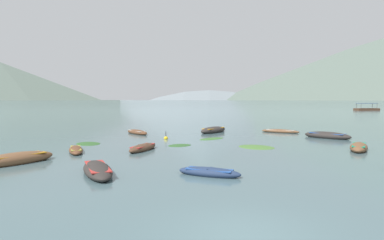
% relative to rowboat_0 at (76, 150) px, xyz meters
% --- Properties ---
extents(ground_plane, '(6000.00, 6000.00, 0.00)m').
position_rel_rowboat_0_xyz_m(ground_plane, '(9.39, 1485.88, -0.15)').
color(ground_plane, '#476066').
extents(mountain_1, '(623.59, 623.59, 203.12)m').
position_rel_rowboat_0_xyz_m(mountain_1, '(-468.22, 1631.79, 101.41)').
color(mountain_1, slate).
rests_on(mountain_1, ground).
extents(mountain_2, '(820.78, 820.78, 281.48)m').
position_rel_rowboat_0_xyz_m(mountain_2, '(67.45, 1346.83, 140.59)').
color(mountain_2, slate).
rests_on(mountain_2, ground).
extents(mountain_3, '(824.63, 824.63, 306.02)m').
position_rel_rowboat_0_xyz_m(mountain_3, '(531.39, 1640.93, 152.86)').
color(mountain_3, '#56665B').
rests_on(mountain_3, ground).
extents(rowboat_0, '(2.12, 3.68, 0.46)m').
position_rel_rowboat_0_xyz_m(rowboat_0, '(0.00, 0.00, 0.00)').
color(rowboat_0, brown).
rests_on(rowboat_0, ground).
extents(rowboat_1, '(3.20, 3.87, 0.54)m').
position_rel_rowboat_0_xyz_m(rowboat_1, '(2.36, 12.08, 0.02)').
color(rowboat_1, brown).
rests_on(rowboat_1, ground).
extents(rowboat_2, '(4.11, 4.06, 0.76)m').
position_rel_rowboat_0_xyz_m(rowboat_2, '(20.97, 8.08, 0.09)').
color(rowboat_2, '#2D2826').
rests_on(rowboat_2, ground).
extents(rowboat_3, '(3.26, 2.04, 0.51)m').
position_rel_rowboat_0_xyz_m(rowboat_3, '(8.90, -7.14, 0.01)').
color(rowboat_3, navy).
rests_on(rowboat_3, ground).
extents(rowboat_4, '(4.09, 2.95, 0.46)m').
position_rel_rowboat_0_xyz_m(rowboat_4, '(17.94, 13.27, -0.00)').
color(rowboat_4, brown).
rests_on(rowboat_4, ground).
extents(rowboat_5, '(2.88, 4.51, 0.64)m').
position_rel_rowboat_0_xyz_m(rowboat_5, '(3.39, -6.76, 0.05)').
color(rowboat_5, '#2D2826').
rests_on(rowboat_5, ground).
extents(rowboat_6, '(2.15, 3.77, 0.57)m').
position_rel_rowboat_0_xyz_m(rowboat_6, '(4.56, 0.79, 0.03)').
color(rowboat_6, '#4C3323').
rests_on(rowboat_6, ground).
extents(rowboat_7, '(3.85, 4.59, 0.79)m').
position_rel_rowboat_0_xyz_m(rowboat_7, '(10.57, 13.55, 0.10)').
color(rowboat_7, '#2D2826').
rests_on(rowboat_7, ground).
extents(rowboat_8, '(3.77, 4.48, 0.80)m').
position_rel_rowboat_0_xyz_m(rowboat_8, '(-2.04, -4.12, 0.10)').
color(rowboat_8, brown).
rests_on(rowboat_8, ground).
extents(rowboat_9, '(2.88, 3.95, 0.66)m').
position_rel_rowboat_0_xyz_m(rowboat_9, '(20.21, 0.76, 0.06)').
color(rowboat_9, brown).
rests_on(rowboat_9, ground).
extents(ferry_0, '(8.24, 4.30, 2.54)m').
position_rel_rowboat_0_xyz_m(ferry_0, '(64.25, 81.75, 0.30)').
color(ferry_0, '#4C3323').
rests_on(ferry_0, ground).
extents(mooring_buoy, '(0.38, 0.38, 0.84)m').
position_rel_rowboat_0_xyz_m(mooring_buoy, '(5.76, 7.38, -0.06)').
color(mooring_buoy, yellow).
rests_on(mooring_buoy, ground).
extents(weed_patch_1, '(2.97, 2.88, 0.14)m').
position_rel_rowboat_0_xyz_m(weed_patch_1, '(9.99, 7.54, -0.15)').
color(weed_patch_1, '#38662D').
rests_on(weed_patch_1, ground).
extents(weed_patch_2, '(2.91, 3.12, 0.14)m').
position_rel_rowboat_0_xyz_m(weed_patch_2, '(-0.44, 4.27, -0.15)').
color(weed_patch_2, '#2D5628').
rests_on(weed_patch_2, ground).
extents(weed_patch_3, '(2.46, 2.34, 0.14)m').
position_rel_rowboat_0_xyz_m(weed_patch_3, '(7.15, 3.22, -0.15)').
color(weed_patch_3, '#2D5628').
rests_on(weed_patch_3, ground).
extents(weed_patch_4, '(3.70, 3.70, 0.14)m').
position_rel_rowboat_0_xyz_m(weed_patch_4, '(13.07, 2.25, -0.15)').
color(weed_patch_4, '#477033').
rests_on(weed_patch_4, ground).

